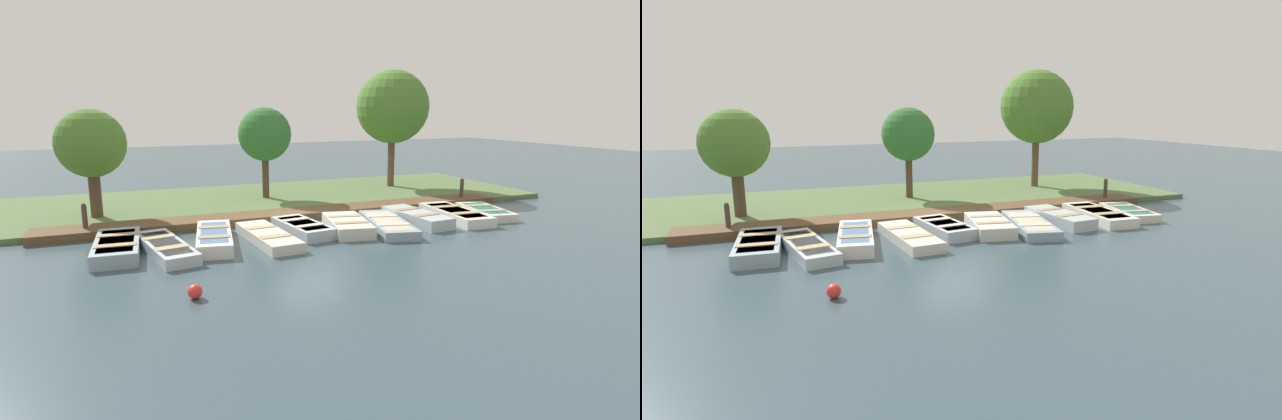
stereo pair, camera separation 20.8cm
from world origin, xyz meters
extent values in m
plane|color=#384C56|center=(0.00, 0.00, 0.00)|extent=(80.00, 80.00, 0.00)
cube|color=#567042|center=(-5.00, 0.00, 0.10)|extent=(8.00, 24.00, 0.19)
cube|color=brown|center=(-1.21, 0.00, 0.14)|extent=(1.36, 17.90, 0.28)
cube|color=#8C9EA8|center=(1.26, -6.32, 0.20)|extent=(3.28, 1.41, 0.40)
cube|color=#4C709E|center=(1.26, -6.32, 0.39)|extent=(2.69, 1.11, 0.03)
cube|color=tan|center=(1.87, -6.36, 0.41)|extent=(0.39, 1.13, 0.03)
cube|color=tan|center=(0.65, -6.28, 0.41)|extent=(0.39, 1.13, 0.03)
cube|color=#B2BCC1|center=(1.73, -5.03, 0.16)|extent=(3.60, 1.59, 0.32)
cube|color=#4C709E|center=(1.73, -5.03, 0.31)|extent=(2.95, 1.27, 0.03)
cube|color=tan|center=(2.38, -4.91, 0.33)|extent=(0.50, 0.96, 0.03)
cube|color=tan|center=(1.08, -5.15, 0.33)|extent=(0.50, 0.96, 0.03)
cube|color=silver|center=(1.36, -3.55, 0.20)|extent=(3.45, 1.60, 0.40)
cube|color=#4C709E|center=(1.36, -3.55, 0.38)|extent=(2.82, 1.27, 0.03)
cube|color=tan|center=(1.98, -3.66, 0.41)|extent=(0.49, 0.99, 0.03)
cube|color=tan|center=(0.74, -3.44, 0.41)|extent=(0.49, 0.99, 0.03)
cube|color=beige|center=(1.67, -1.93, 0.16)|extent=(3.50, 1.29, 0.32)
cube|color=#4C709E|center=(1.67, -1.93, 0.30)|extent=(2.86, 1.02, 0.03)
cube|color=tan|center=(2.32, -1.88, 0.33)|extent=(0.41, 0.98, 0.03)
cube|color=tan|center=(1.02, -1.98, 0.33)|extent=(0.41, 0.98, 0.03)
cube|color=#B2BCC1|center=(1.11, -0.56, 0.19)|extent=(2.78, 1.43, 0.37)
cube|color=#6B7F51|center=(1.11, -0.56, 0.36)|extent=(2.28, 1.13, 0.03)
cube|color=beige|center=(1.61, -0.50, 0.38)|extent=(0.39, 1.04, 0.03)
cube|color=beige|center=(0.61, -0.63, 0.38)|extent=(0.39, 1.04, 0.03)
cube|color=beige|center=(1.41, 0.96, 0.20)|extent=(2.89, 1.74, 0.41)
cube|color=#6B7F51|center=(1.41, 0.96, 0.39)|extent=(2.36, 1.37, 0.03)
cube|color=tan|center=(1.91, 0.86, 0.42)|extent=(0.49, 1.17, 0.03)
cube|color=tan|center=(0.91, 1.06, 0.42)|extent=(0.49, 1.17, 0.03)
cube|color=#8C9EA8|center=(1.66, 2.38, 0.16)|extent=(3.72, 1.98, 0.32)
cube|color=beige|center=(1.66, 2.38, 0.30)|extent=(3.04, 1.58, 0.03)
cube|color=beige|center=(2.32, 2.22, 0.33)|extent=(0.60, 1.15, 0.03)
cube|color=beige|center=(1.01, 2.53, 0.33)|extent=(0.60, 1.15, 0.03)
cube|color=#B2BCC1|center=(1.25, 3.83, 0.20)|extent=(3.07, 1.29, 0.40)
cube|color=#4C709E|center=(1.25, 3.83, 0.39)|extent=(2.51, 1.02, 0.03)
cube|color=tan|center=(1.82, 3.88, 0.42)|extent=(0.37, 1.00, 0.03)
cube|color=tan|center=(0.68, 3.79, 0.42)|extent=(0.37, 1.00, 0.03)
cube|color=silver|center=(1.28, 5.52, 0.18)|extent=(3.45, 1.45, 0.36)
cube|color=#4C709E|center=(1.28, 5.52, 0.34)|extent=(2.83, 1.14, 0.03)
cube|color=tan|center=(1.92, 5.48, 0.37)|extent=(0.42, 1.13, 0.03)
cube|color=tan|center=(0.64, 5.57, 0.37)|extent=(0.42, 1.13, 0.03)
cube|color=beige|center=(1.23, 6.99, 0.15)|extent=(2.87, 1.67, 0.30)
cube|color=teal|center=(1.23, 6.99, 0.29)|extent=(2.34, 1.32, 0.02)
cube|color=tan|center=(1.73, 6.90, 0.31)|extent=(0.47, 1.12, 0.03)
cube|color=tan|center=(0.73, 7.09, 0.31)|extent=(0.47, 1.12, 0.03)
cylinder|color=#47382D|center=(-1.22, -7.23, 0.50)|extent=(0.16, 0.16, 1.00)
sphere|color=#47382D|center=(-1.22, -7.23, 1.03)|extent=(0.15, 0.15, 0.15)
cylinder|color=#47382D|center=(-1.22, 7.75, 0.50)|extent=(0.16, 0.16, 1.00)
sphere|color=#47382D|center=(-1.22, 7.75, 1.03)|extent=(0.15, 0.15, 0.15)
sphere|color=red|center=(5.64, -4.79, 0.16)|extent=(0.33, 0.33, 0.33)
cylinder|color=#4C3828|center=(-3.41, -6.93, 1.10)|extent=(0.42, 0.42, 2.20)
sphere|color=#4C7A2D|center=(-3.41, -6.93, 2.88)|extent=(2.45, 2.45, 2.45)
cylinder|color=#4C3828|center=(-4.88, -0.05, 1.17)|extent=(0.30, 0.30, 2.35)
sphere|color=#337033|center=(-4.88, -0.05, 2.99)|extent=(2.32, 2.32, 2.32)
cylinder|color=brown|center=(-5.66, 6.79, 1.58)|extent=(0.35, 0.35, 3.16)
sphere|color=#4C7A2D|center=(-5.66, 6.79, 4.16)|extent=(3.61, 3.61, 3.61)
camera|label=1|loc=(16.29, -6.22, 4.15)|focal=28.00mm
camera|label=2|loc=(16.37, -6.03, 4.15)|focal=28.00mm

